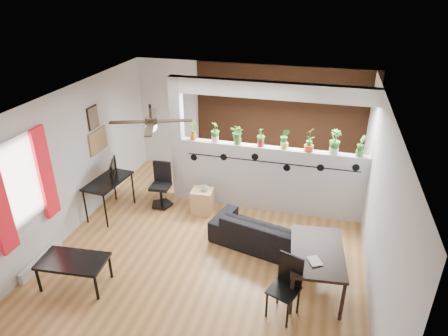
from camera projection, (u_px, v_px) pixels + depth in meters
room_shell at (209, 180)px, 6.47m from camera, size 6.30×7.10×2.90m
partition_wall at (270, 179)px, 7.87m from camera, size 3.60×0.18×1.35m
ceiling_header at (276, 90)px, 7.09m from camera, size 3.60×0.18×0.30m
pier_column at (178, 140)px, 8.03m from camera, size 0.22×0.20×2.60m
brick_panel at (282, 124)px, 8.87m from camera, size 3.90×0.05×2.60m
vine_decal at (271, 162)px, 7.61m from camera, size 3.31×0.01×0.30m
window_assembly at (21, 184)px, 5.92m from camera, size 0.09×1.30×1.55m
baseboard_heater at (41, 260)px, 6.54m from camera, size 0.08×1.00×0.18m
corkboard at (98, 141)px, 7.87m from camera, size 0.03×0.60×0.45m
framed_art at (93, 118)px, 7.60m from camera, size 0.03×0.34×0.44m
ceiling_fan at (151, 123)px, 5.95m from camera, size 1.19×1.19×0.43m
potted_plant_0 at (193, 130)px, 7.85m from camera, size 0.23×0.21×0.38m
potted_plant_1 at (215, 132)px, 7.74m from camera, size 0.24×0.25×0.40m
potted_plant_2 at (238, 134)px, 7.63m from camera, size 0.23×0.20×0.40m
potted_plant_3 at (261, 137)px, 7.54m from camera, size 0.21×0.22×0.37m
potted_plant_4 at (285, 138)px, 7.43m from camera, size 0.23×0.20×0.40m
potted_plant_5 at (310, 139)px, 7.31m from camera, size 0.29×0.31×0.47m
potted_plant_6 at (335, 141)px, 7.21m from camera, size 0.30×0.27×0.46m
potted_plant_7 at (361, 145)px, 7.12m from camera, size 0.20×0.23×0.39m
sofa at (268, 233)px, 6.89m from camera, size 2.02×1.17×0.56m
cube_shelf at (203, 201)px, 7.92m from camera, size 0.43×0.39×0.50m
cup at (205, 188)px, 7.78m from camera, size 0.15×0.15×0.11m
computer_desk at (108, 183)px, 7.73m from camera, size 0.63×1.07×0.74m
monitor at (111, 172)px, 7.78m from camera, size 0.32×0.18×0.19m
office_chair at (161, 187)px, 8.12m from camera, size 0.48×0.48×0.91m
dining_table at (317, 255)px, 5.84m from camera, size 0.88×1.32×0.69m
book at (309, 262)px, 5.57m from camera, size 0.25×0.27×0.02m
folding_chair at (287, 281)px, 5.43m from camera, size 0.49×0.49×0.94m
coffee_table at (73, 263)px, 5.99m from camera, size 1.04×0.64×0.47m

